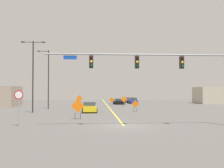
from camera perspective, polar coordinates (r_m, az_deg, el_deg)
The scene contains 16 objects.
ground at distance 22.08m, azimuth 2.63°, elevation -9.17°, with size 128.89×128.89×0.00m, color #4C4947.
road_centre_stripe at distance 57.68m, azimuth -1.28°, elevation -4.43°, with size 0.16×71.60×0.01m.
traffic_signal_assembly at distance 22.50m, azimuth 10.33°, elevation 3.81°, with size 15.55×0.44×6.46m.
stop_sign at distance 23.14m, azimuth -19.78°, elevation -3.52°, with size 0.76×0.07×2.99m.
street_lamp_far_right at distance 43.77m, azimuth -13.91°, elevation 1.51°, with size 1.90×0.24×9.58m.
street_lamp_mid_right at distance 36.79m, azimuth -16.94°, elevation 2.70°, with size 3.23×0.24×9.71m.
construction_sign_left_lane at distance 52.10m, azimuth -7.15°, elevation -3.24°, with size 1.37×0.07×2.15m.
construction_sign_right_shoulder at distance 36.67m, azimuth 5.13°, elevation -4.50°, with size 1.08×0.26×1.67m.
construction_sign_right_lane at distance 27.39m, azimuth -7.52°, elevation -4.94°, with size 1.41×0.13×2.08m.
construction_sign_median_near at distance 52.85m, azimuth -0.06°, elevation -3.57°, with size 1.07×0.30×1.68m.
construction_sign_left_shoulder at distance 48.98m, azimuth 2.60°, elevation -3.47°, with size 1.18×0.30×1.99m.
car_black_approaching at distance 57.60m, azimuth 1.47°, elevation -3.84°, with size 2.21×4.31×1.26m.
car_orange_distant at distance 64.38m, azimuth 3.97°, elevation -3.56°, with size 2.14×4.53×1.37m.
car_yellow_near at distance 36.13m, azimuth -4.98°, elevation -5.14°, with size 2.21×3.93×1.42m.
car_blue_mid at distance 61.23m, azimuth 4.51°, elevation -3.66°, with size 2.20×3.92×1.34m.
roadside_building_east at distance 65.53m, azimuth 21.13°, elevation -2.31°, with size 7.35×6.41×3.82m.
Camera 1 is at (-2.39, -21.76, 2.94)m, focal length 41.71 mm.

